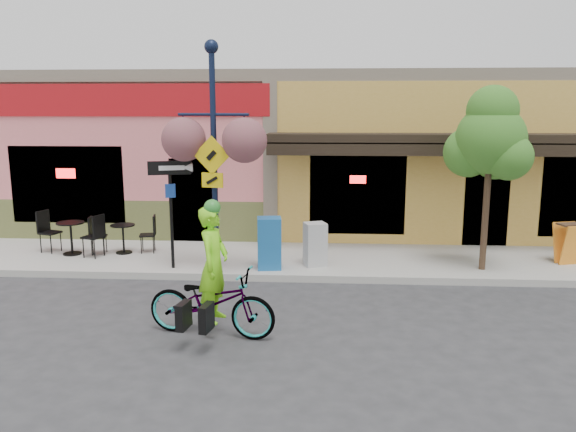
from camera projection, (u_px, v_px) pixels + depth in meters
The scene contains 14 objects.
ground at pixel (305, 290), 11.12m from camera, with size 90.00×90.00×0.00m, color #2D2D30.
sidewalk at pixel (308, 260), 13.06m from camera, with size 24.00×3.00×0.15m, color #9E9B93.
curb at pixel (306, 278), 11.64m from camera, with size 24.00×0.12×0.15m, color #A8A59E.
building at pixel (313, 149), 18.04m from camera, with size 18.20×8.20×4.50m, color #E97377, non-canonical shape.
bicycle at pixel (211, 302), 8.82m from camera, with size 0.73×2.08×1.10m, color maroon.
cyclist_rider at pixel (214, 280), 8.75m from camera, with size 0.67×0.44×1.83m, color #81F019.
lamp_post at pixel (214, 160), 11.40m from camera, with size 1.51×0.60×4.74m, color #0F1932, non-canonical shape.
one_way_sign at pixel (171, 215), 11.94m from camera, with size 0.89×0.19×2.32m, color black, non-canonical shape.
cafe_set_left at pixel (71, 233), 13.18m from camera, with size 1.69×0.84×1.01m, color black, non-canonical shape.
cafe_set_right at pixel (123, 235), 13.30m from camera, with size 1.51×0.75×0.91m, color black, non-canonical shape.
newspaper_box_blue at pixel (269, 243), 12.01m from camera, with size 0.50×0.45×1.11m, color #1A5D9E, non-canonical shape.
newspaper_box_grey at pixel (315, 244), 12.25m from camera, with size 0.44×0.40×0.95m, color #ADADAD, non-canonical shape.
street_tree at pixel (488, 179), 11.68m from camera, with size 1.53×1.53×3.92m, color #3D7A26, non-canonical shape.
sandwich_board at pixel (575, 245), 12.25m from camera, with size 0.55×0.40×0.91m, color orange, non-canonical shape.
Camera 1 is at (0.33, -10.64, 3.54)m, focal length 35.00 mm.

